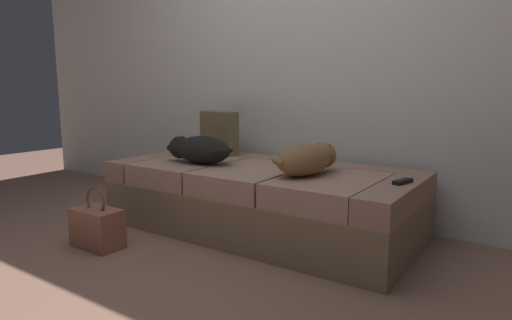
% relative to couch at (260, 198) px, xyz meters
% --- Properties ---
extents(ground_plane, '(10.00, 10.00, 0.00)m').
position_rel_couch_xyz_m(ground_plane, '(0.00, -1.08, -0.22)').
color(ground_plane, '#8F6654').
extents(back_wall, '(6.40, 0.10, 2.80)m').
position_rel_couch_xyz_m(back_wall, '(0.00, 0.59, 1.18)').
color(back_wall, silver).
rests_on(back_wall, ground).
extents(couch, '(2.06, 0.95, 0.44)m').
position_rel_couch_xyz_m(couch, '(0.00, 0.00, 0.00)').
color(couch, '#846E51').
rests_on(couch, ground).
extents(dog_dark, '(0.57, 0.28, 0.19)m').
position_rel_couch_xyz_m(dog_dark, '(-0.42, -0.14, 0.32)').
color(dog_dark, black).
rests_on(dog_dark, couch).
extents(dog_tan, '(0.31, 0.56, 0.19)m').
position_rel_couch_xyz_m(dog_tan, '(0.40, -0.08, 0.32)').
color(dog_tan, olive).
rests_on(dog_tan, couch).
extents(tv_remote, '(0.08, 0.16, 0.02)m').
position_rel_couch_xyz_m(tv_remote, '(0.95, -0.00, 0.23)').
color(tv_remote, black).
rests_on(tv_remote, couch).
extents(throw_pillow, '(0.36, 0.19, 0.34)m').
position_rel_couch_xyz_m(throw_pillow, '(-0.58, 0.27, 0.39)').
color(throw_pillow, olive).
rests_on(throw_pillow, couch).
extents(handbag, '(0.32, 0.18, 0.38)m').
position_rel_couch_xyz_m(handbag, '(-0.64, -0.84, -0.09)').
color(handbag, '#945B44').
rests_on(handbag, ground).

